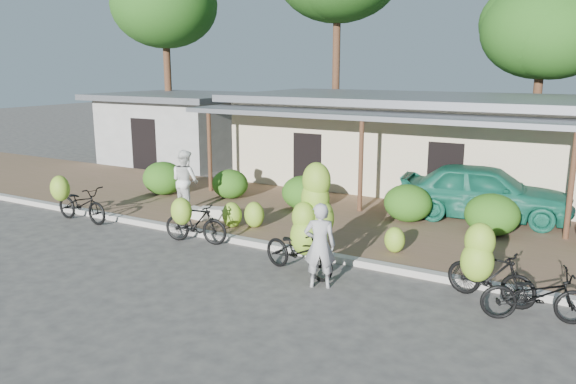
# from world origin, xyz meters

# --- Properties ---
(ground) EXTENTS (100.00, 100.00, 0.00)m
(ground) POSITION_xyz_m (0.00, 0.00, 0.00)
(ground) COLOR #413F3C
(ground) RESTS_ON ground
(sidewalk) EXTENTS (60.00, 6.00, 0.12)m
(sidewalk) POSITION_xyz_m (0.00, 5.00, 0.06)
(sidewalk) COLOR brown
(sidewalk) RESTS_ON ground
(curb) EXTENTS (60.00, 0.25, 0.15)m
(curb) POSITION_xyz_m (0.00, 2.00, 0.07)
(curb) COLOR #A8A399
(curb) RESTS_ON ground
(shop_main) EXTENTS (13.00, 8.50, 3.35)m
(shop_main) POSITION_xyz_m (0.00, 10.93, 1.72)
(shop_main) COLOR #C9B398
(shop_main) RESTS_ON ground
(shop_grey) EXTENTS (7.00, 6.00, 3.15)m
(shop_grey) POSITION_xyz_m (-11.00, 10.99, 1.62)
(shop_grey) COLOR #A4A39F
(shop_grey) RESTS_ON ground
(tree_back_left) EXTENTS (5.36, 5.25, 9.43)m
(tree_back_left) POSITION_xyz_m (-13.69, 13.11, 7.42)
(tree_back_left) COLOR #553522
(tree_back_left) RESTS_ON ground
(tree_center_right) EXTENTS (5.10, 4.98, 7.81)m
(tree_center_right) POSITION_xyz_m (3.31, 16.61, 5.92)
(tree_center_right) COLOR #553522
(tree_center_right) RESTS_ON ground
(hedge_0) EXTENTS (1.43, 1.29, 1.12)m
(hedge_0) POSITION_xyz_m (-6.63, 4.86, 0.68)
(hedge_0) COLOR #1C5312
(hedge_0) RESTS_ON sidewalk
(hedge_1) EXTENTS (1.22, 1.10, 0.95)m
(hedge_1) POSITION_xyz_m (-4.35, 5.52, 0.60)
(hedge_1) COLOR #1C5312
(hedge_1) RESTS_ON sidewalk
(hedge_2) EXTENTS (1.31, 1.18, 1.03)m
(hedge_2) POSITION_xyz_m (-1.58, 5.43, 0.63)
(hedge_2) COLOR #1C5312
(hedge_2) RESTS_ON sidewalk
(hedge_3) EXTENTS (1.34, 1.21, 1.05)m
(hedge_3) POSITION_xyz_m (1.61, 5.69, 0.64)
(hedge_3) COLOR #1C5312
(hedge_3) RESTS_ON sidewalk
(hedge_4) EXTENTS (1.39, 1.25, 1.08)m
(hedge_4) POSITION_xyz_m (3.90, 5.50, 0.66)
(hedge_4) COLOR #1C5312
(hedge_4) RESTS_ON sidewalk
(bike_far_left) EXTENTS (2.01, 1.28, 1.46)m
(bike_far_left) POSITION_xyz_m (-6.62, 1.34, 0.59)
(bike_far_left) COLOR black
(bike_far_left) RESTS_ON ground
(bike_left) EXTENTS (1.78, 1.26, 1.32)m
(bike_left) POSITION_xyz_m (-2.50, 1.38, 0.59)
(bike_left) COLOR black
(bike_left) RESTS_ON ground
(bike_center) EXTENTS (2.04, 1.40, 2.37)m
(bike_center) POSITION_xyz_m (0.84, 1.13, 0.91)
(bike_center) COLOR black
(bike_center) RESTS_ON ground
(bike_right) EXTENTS (1.80, 1.32, 1.67)m
(bike_right) POSITION_xyz_m (4.58, 1.23, 0.70)
(bike_right) COLOR black
(bike_right) RESTS_ON ground
(bike_far_right) EXTENTS (1.96, 1.23, 0.97)m
(bike_far_right) POSITION_xyz_m (5.48, 0.91, 0.49)
(bike_far_right) COLOR black
(bike_far_right) RESTS_ON ground
(loose_banana_a) EXTENTS (0.56, 0.47, 0.69)m
(loose_banana_a) POSITION_xyz_m (-2.30, 2.74, 0.47)
(loose_banana_a) COLOR #88C130
(loose_banana_a) RESTS_ON sidewalk
(loose_banana_b) EXTENTS (0.56, 0.48, 0.70)m
(loose_banana_b) POSITION_xyz_m (-1.78, 3.04, 0.47)
(loose_banana_b) COLOR #88C130
(loose_banana_b) RESTS_ON sidewalk
(loose_banana_c) EXTENTS (0.49, 0.41, 0.61)m
(loose_banana_c) POSITION_xyz_m (2.21, 2.93, 0.42)
(loose_banana_c) COLOR #88C130
(loose_banana_c) RESTS_ON sidewalk
(sack_near) EXTENTS (0.93, 0.65, 0.30)m
(sack_near) POSITION_xyz_m (-3.27, 3.26, 0.27)
(sack_near) COLOR beige
(sack_near) RESTS_ON sidewalk
(sack_far) EXTENTS (0.79, 0.48, 0.28)m
(sack_far) POSITION_xyz_m (-3.68, 3.03, 0.26)
(sack_far) COLOR beige
(sack_far) RESTS_ON sidewalk
(vendor) EXTENTS (0.76, 0.65, 1.76)m
(vendor) POSITION_xyz_m (1.50, 0.44, 0.88)
(vendor) COLOR #989898
(vendor) RESTS_ON ground
(bystander) EXTENTS (1.03, 0.87, 1.85)m
(bystander) POSITION_xyz_m (-4.54, 3.52, 1.04)
(bystander) COLOR white
(bystander) RESTS_ON sidewalk
(teal_van) EXTENTS (4.89, 2.46, 1.60)m
(teal_van) POSITION_xyz_m (3.39, 7.00, 0.92)
(teal_van) COLOR #176A51
(teal_van) RESTS_ON sidewalk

